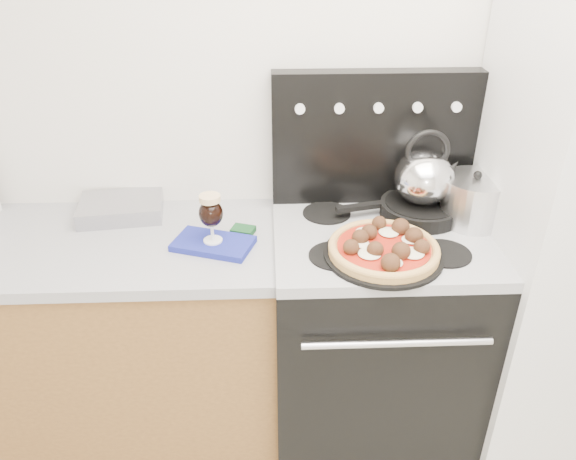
{
  "coord_description": "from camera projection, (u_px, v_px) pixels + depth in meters",
  "views": [
    {
      "loc": [
        -0.32,
        -0.53,
        1.91
      ],
      "look_at": [
        -0.26,
        1.05,
        1.01
      ],
      "focal_mm": 35.0,
      "sensor_mm": 36.0,
      "label": 1
    }
  ],
  "objects": [
    {
      "name": "room_shell",
      "position": [
        441.0,
        315.0,
        1.05
      ],
      "size": [
        3.52,
        3.01,
        2.52
      ],
      "color": "beige",
      "rests_on": "ground"
    },
    {
      "name": "base_cabinet",
      "position": [
        92.0,
        343.0,
        2.21
      ],
      "size": [
        1.45,
        0.6,
        0.86
      ],
      "primitive_type": "cube",
      "color": "brown",
      "rests_on": "ground"
    },
    {
      "name": "countertop",
      "position": [
        69.0,
        245.0,
        1.98
      ],
      "size": [
        1.48,
        0.63,
        0.04
      ],
      "primitive_type": "cube",
      "color": "#A4A5AB",
      "rests_on": "base_cabinet"
    },
    {
      "name": "stove_body",
      "position": [
        372.0,
        338.0,
        2.22
      ],
      "size": [
        0.76,
        0.65,
        0.88
      ],
      "primitive_type": "cube",
      "color": "black",
      "rests_on": "ground"
    },
    {
      "name": "cooktop",
      "position": [
        381.0,
        237.0,
        1.99
      ],
      "size": [
        0.76,
        0.65,
        0.04
      ],
      "primitive_type": "cube",
      "color": "#ADADB2",
      "rests_on": "stove_body"
    },
    {
      "name": "backguard",
      "position": [
        374.0,
        138.0,
        2.1
      ],
      "size": [
        0.76,
        0.08,
        0.5
      ],
      "primitive_type": "cube",
      "color": "black",
      "rests_on": "cooktop"
    },
    {
      "name": "foil_sheet",
      "position": [
        121.0,
        208.0,
        2.12
      ],
      "size": [
        0.33,
        0.26,
        0.06
      ],
      "primitive_type": "cube",
      "rotation": [
        0.0,
        0.0,
        0.12
      ],
      "color": "silver",
      "rests_on": "countertop"
    },
    {
      "name": "oven_mitt",
      "position": [
        213.0,
        244.0,
        1.93
      ],
      "size": [
        0.3,
        0.23,
        0.02
      ],
      "primitive_type": "cube",
      "rotation": [
        0.0,
        0.0,
        -0.33
      ],
      "color": "navy",
      "rests_on": "countertop"
    },
    {
      "name": "beer_glass",
      "position": [
        211.0,
        218.0,
        1.88
      ],
      "size": [
        0.11,
        0.11,
        0.18
      ],
      "primitive_type": null,
      "rotation": [
        0.0,
        0.0,
        -0.35
      ],
      "color": "black",
      "rests_on": "oven_mitt"
    },
    {
      "name": "pizza_pan",
      "position": [
        383.0,
        255.0,
        1.84
      ],
      "size": [
        0.45,
        0.45,
        0.01
      ],
      "primitive_type": "cylinder",
      "rotation": [
        0.0,
        0.0,
        -0.15
      ],
      "color": "black",
      "rests_on": "cooktop"
    },
    {
      "name": "pizza",
      "position": [
        384.0,
        247.0,
        1.83
      ],
      "size": [
        0.41,
        0.41,
        0.05
      ],
      "primitive_type": null,
      "rotation": [
        0.0,
        0.0,
        -0.14
      ],
      "color": "tan",
      "rests_on": "pizza_pan"
    },
    {
      "name": "skillet",
      "position": [
        420.0,
        209.0,
        2.08
      ],
      "size": [
        0.35,
        0.35,
        0.05
      ],
      "primitive_type": "cylinder",
      "rotation": [
        0.0,
        0.0,
        0.23
      ],
      "color": "black",
      "rests_on": "cooktop"
    },
    {
      "name": "tea_kettle",
      "position": [
        425.0,
        174.0,
        2.01
      ],
      "size": [
        0.26,
        0.26,
        0.24
      ],
      "primitive_type": null,
      "rotation": [
        0.0,
        0.0,
        0.23
      ],
      "color": "silver",
      "rests_on": "skillet"
    },
    {
      "name": "stock_pot",
      "position": [
        473.0,
        202.0,
        2.01
      ],
      "size": [
        0.23,
        0.23,
        0.16
      ],
      "primitive_type": "cylinder",
      "rotation": [
        0.0,
        0.0,
        -0.03
      ],
      "color": "silver",
      "rests_on": "cooktop"
    }
  ]
}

